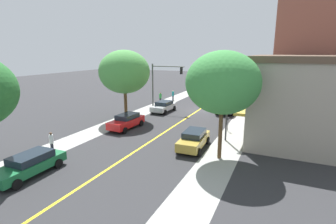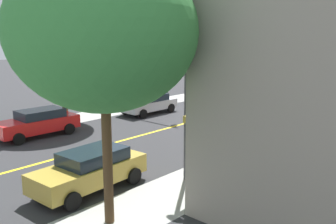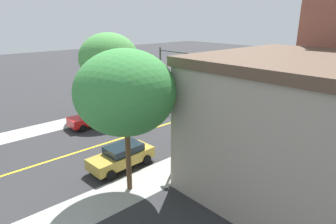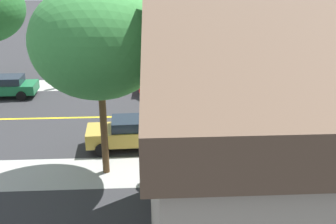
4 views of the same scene
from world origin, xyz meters
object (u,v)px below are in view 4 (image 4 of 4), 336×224
at_px(street_tree_right_corner, 98,41).
at_px(street_tree_left_far, 217,6).
at_px(parking_meter, 263,140).
at_px(pedestrian_white_shirt, 57,76).
at_px(traffic_light_mast, 316,29).
at_px(silver_sedan_right_curb, 299,82).
at_px(red_sedan_right_curb, 173,82).
at_px(street_lamp, 204,90).
at_px(gold_sedan_left_curb, 133,132).
at_px(green_sedan_right_curb, 1,86).

xyz_separation_m(street_tree_right_corner, street_tree_left_far, (12.90, -6.84, -0.11)).
relative_size(street_tree_right_corner, parking_meter, 5.62).
height_order(street_tree_right_corner, pedestrian_white_shirt, street_tree_right_corner).
distance_m(street_tree_left_far, parking_meter, 12.94).
bearing_deg(traffic_light_mast, silver_sedan_right_curb, -54.52).
relative_size(red_sedan_right_curb, pedestrian_white_shirt, 2.69).
bearing_deg(street_tree_left_far, street_tree_right_corner, 152.07).
bearing_deg(street_lamp, gold_sedan_left_curb, 57.31).
relative_size(red_sedan_right_curb, silver_sedan_right_curb, 1.06).
xyz_separation_m(gold_sedan_left_curb, pedestrian_white_shirt, (9.98, 5.60, 0.12)).
xyz_separation_m(parking_meter, pedestrian_white_shirt, (11.58, 11.59, -0.02)).
bearing_deg(silver_sedan_right_curb, street_tree_right_corner, 41.90).
relative_size(traffic_light_mast, silver_sedan_right_curb, 1.46).
distance_m(street_tree_right_corner, gold_sedan_left_curb, 5.63).
relative_size(street_tree_right_corner, red_sedan_right_curb, 1.74).
xyz_separation_m(street_tree_left_far, pedestrian_white_shirt, (-0.47, 11.31, -4.71)).
distance_m(street_tree_right_corner, street_tree_left_far, 14.60).
height_order(street_lamp, pedestrian_white_shirt, street_lamp).
xyz_separation_m(street_tree_left_far, red_sedan_right_curb, (-2.17, 3.18, -4.82)).
xyz_separation_m(street_tree_left_far, silver_sedan_right_curb, (-2.37, -5.49, -4.87)).
xyz_separation_m(traffic_light_mast, red_sedan_right_curb, (-0.53, 9.68, -3.46)).
relative_size(traffic_light_mast, gold_sedan_left_curb, 1.42).
xyz_separation_m(street_lamp, green_sedan_right_curb, (10.18, 12.12, -2.80)).
bearing_deg(street_tree_left_far, street_lamp, 168.22).
relative_size(traffic_light_mast, street_lamp, 1.12).
bearing_deg(street_tree_right_corner, green_sedan_right_curb, 36.57).
height_order(street_lamp, green_sedan_right_curb, street_lamp).
xyz_separation_m(street_tree_left_far, traffic_light_mast, (-1.65, -6.50, -1.36)).
bearing_deg(parking_meter, street_tree_left_far, 1.33).
distance_m(street_tree_right_corner, pedestrian_white_shirt, 14.06).
distance_m(traffic_light_mast, silver_sedan_right_curb, 3.72).
relative_size(street_tree_left_far, red_sedan_right_curb, 1.77).
bearing_deg(street_tree_right_corner, street_lamp, -84.04).
xyz_separation_m(traffic_light_mast, silver_sedan_right_curb, (-0.72, 1.01, -3.51)).
relative_size(parking_meter, green_sedan_right_curb, 0.29).
height_order(street_lamp, gold_sedan_left_curb, street_lamp).
height_order(street_tree_right_corner, green_sedan_right_curb, street_tree_right_corner).
bearing_deg(traffic_light_mast, red_sedan_right_curb, -86.89).
xyz_separation_m(street_lamp, silver_sedan_right_curb, (10.09, -8.09, -2.80)).
bearing_deg(green_sedan_right_curb, street_lamp, 138.41).
bearing_deg(parking_meter, pedestrian_white_shirt, 45.03).
height_order(parking_meter, silver_sedan_right_curb, parking_meter).
relative_size(red_sedan_right_curb, green_sedan_right_curb, 0.95).
bearing_deg(silver_sedan_right_curb, street_tree_left_far, -21.93).
distance_m(red_sedan_right_curb, silver_sedan_right_curb, 8.67).
relative_size(street_lamp, gold_sedan_left_curb, 1.27).
distance_m(green_sedan_right_curb, pedestrian_white_shirt, 3.86).
distance_m(parking_meter, red_sedan_right_curb, 10.47).
relative_size(street_tree_right_corner, street_tree_left_far, 0.99).
bearing_deg(red_sedan_right_curb, street_tree_left_far, -143.46).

